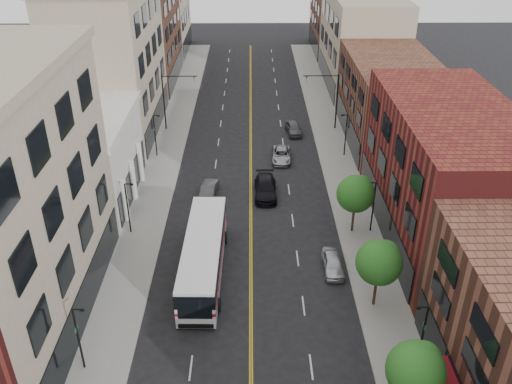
{
  "coord_description": "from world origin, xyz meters",
  "views": [
    {
      "loc": [
        0.09,
        -17.41,
        27.93
      ],
      "look_at": [
        0.47,
        22.73,
        5.0
      ],
      "focal_mm": 38.0,
      "sensor_mm": 36.0,
      "label": 1
    }
  ],
  "objects_px": {
    "car_lane_behind": "(209,188)",
    "car_lane_c": "(294,128)",
    "car_parked_far": "(333,263)",
    "city_bus": "(203,254)",
    "car_lane_b": "(281,155)",
    "car_lane_a": "(265,188)"
  },
  "relations": [
    {
      "from": "car_lane_behind",
      "to": "car_lane_c",
      "type": "relative_size",
      "value": 0.96
    },
    {
      "from": "car_parked_far",
      "to": "car_lane_behind",
      "type": "distance_m",
      "value": 16.84
    },
    {
      "from": "car_lane_c",
      "to": "city_bus",
      "type": "bearing_deg",
      "value": -114.49
    },
    {
      "from": "car_lane_b",
      "to": "car_lane_c",
      "type": "distance_m",
      "value": 7.95
    },
    {
      "from": "car_lane_behind",
      "to": "city_bus",
      "type": "bearing_deg",
      "value": 97.03
    },
    {
      "from": "car_lane_b",
      "to": "car_parked_far",
      "type": "bearing_deg",
      "value": -77.94
    },
    {
      "from": "car_lane_a",
      "to": "car_lane_c",
      "type": "relative_size",
      "value": 1.28
    },
    {
      "from": "car_lane_behind",
      "to": "car_lane_a",
      "type": "height_order",
      "value": "car_lane_a"
    },
    {
      "from": "car_lane_a",
      "to": "car_lane_c",
      "type": "xyz_separation_m",
      "value": [
        4.0,
        15.8,
        -0.07
      ]
    },
    {
      "from": "car_lane_b",
      "to": "car_lane_c",
      "type": "relative_size",
      "value": 1.09
    },
    {
      "from": "city_bus",
      "to": "car_lane_b",
      "type": "distance_m",
      "value": 22.24
    },
    {
      "from": "car_lane_a",
      "to": "car_lane_c",
      "type": "distance_m",
      "value": 16.3
    },
    {
      "from": "city_bus",
      "to": "car_lane_behind",
      "type": "xyz_separation_m",
      "value": [
        -0.45,
        13.07,
        -1.31
      ]
    },
    {
      "from": "car_lane_a",
      "to": "car_lane_c",
      "type": "height_order",
      "value": "car_lane_a"
    },
    {
      "from": "city_bus",
      "to": "car_lane_behind",
      "type": "distance_m",
      "value": 13.15
    },
    {
      "from": "city_bus",
      "to": "car_lane_behind",
      "type": "relative_size",
      "value": 3.23
    },
    {
      "from": "car_lane_b",
      "to": "car_lane_c",
      "type": "xyz_separation_m",
      "value": [
        1.94,
        7.71,
        0.08
      ]
    },
    {
      "from": "car_lane_a",
      "to": "car_lane_b",
      "type": "relative_size",
      "value": 1.18
    },
    {
      "from": "car_lane_behind",
      "to": "car_lane_c",
      "type": "distance_m",
      "value": 18.39
    },
    {
      "from": "car_lane_a",
      "to": "car_lane_b",
      "type": "height_order",
      "value": "car_lane_a"
    },
    {
      "from": "city_bus",
      "to": "car_lane_b",
      "type": "height_order",
      "value": "city_bus"
    },
    {
      "from": "city_bus",
      "to": "car_lane_b",
      "type": "bearing_deg",
      "value": 71.57
    }
  ]
}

